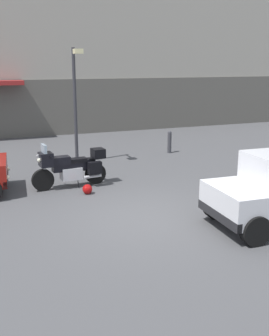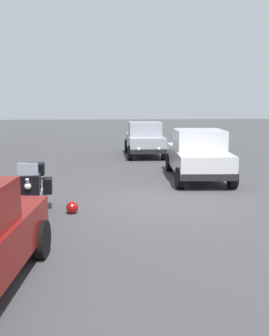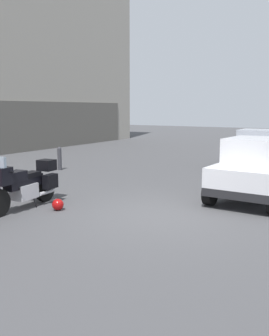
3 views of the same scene
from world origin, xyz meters
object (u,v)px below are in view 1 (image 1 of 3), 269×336
Objects in this scene: motorcycle at (71,167)px; helmet at (87,189)px; streetlamp_curbside at (76,93)px; bollard_curbside at (170,141)px.

motorcycle reaches higher than helmet.
streetlamp_curbside reaches higher than helmet.
streetlamp_curbside is (0.88, 2.76, 1.94)m from motorcycle.
bollard_curbside is (4.83, 3.21, -0.14)m from motorcycle.
motorcycle is at bearing -146.39° from bollard_curbside.
motorcycle is 3.48m from streetlamp_curbside.
motorcycle is at bearing 107.42° from helmet.
helmet is at bearing -99.79° from streetlamp_curbside.
streetlamp_curbside is at bearing 80.21° from helmet.
streetlamp_curbside is at bearing -173.48° from bollard_curbside.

